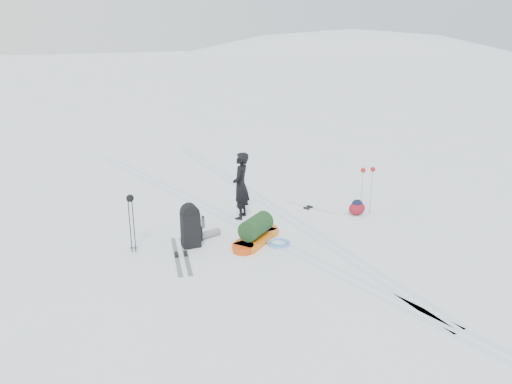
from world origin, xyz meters
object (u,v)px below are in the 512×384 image
skier (241,186)px  expedition_rucksack (193,226)px  ski_poles_black (130,205)px  pulk_sled (256,232)px

skier → expedition_rucksack: skier is taller
skier → ski_poles_black: size_ratio=1.31×
skier → pulk_sled: 1.66m
pulk_sled → expedition_rucksack: size_ratio=1.52×
skier → ski_poles_black: bearing=-34.7°
expedition_rucksack → ski_poles_black: bearing=171.7°
skier → pulk_sled: bearing=26.6°
skier → expedition_rucksack: (-1.74, -0.85, -0.39)m
skier → ski_poles_black: (-2.93, -0.45, 0.20)m
expedition_rucksack → ski_poles_black: 1.38m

